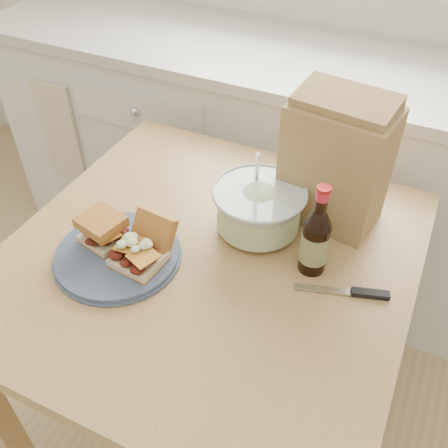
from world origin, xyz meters
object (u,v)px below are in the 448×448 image
at_px(paper_bag, 335,165).
at_px(plate, 118,255).
at_px(dining_table, 209,286).
at_px(coleslaw_bowl, 259,210).
at_px(beer_bottle, 315,240).

bearing_deg(paper_bag, plate, -129.45).
height_order(dining_table, paper_bag, paper_bag).
xyz_separation_m(dining_table, coleslaw_bowl, (0.07, 0.14, 0.18)).
relative_size(beer_bottle, paper_bag, 0.76).
distance_m(beer_bottle, paper_bag, 0.21).
relative_size(plate, beer_bottle, 1.24).
bearing_deg(dining_table, plate, -151.22).
bearing_deg(coleslaw_bowl, plate, -136.98).
bearing_deg(beer_bottle, paper_bag, 100.35).
bearing_deg(plate, coleslaw_bowl, 43.02).
bearing_deg(plate, beer_bottle, 21.73).
height_order(dining_table, beer_bottle, beer_bottle).
distance_m(plate, coleslaw_bowl, 0.36).
bearing_deg(dining_table, coleslaw_bowl, 61.93).
bearing_deg(paper_bag, dining_table, -121.06).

